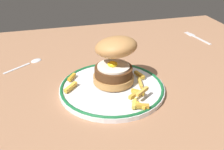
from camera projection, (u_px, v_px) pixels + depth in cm
name	position (u px, v px, depth cm)	size (l,w,h in cm)	color
ground_plane	(118.00, 89.00, 74.21)	(118.32, 101.78, 4.00)	#9D6E4E
dinner_plate	(112.00, 88.00, 69.47)	(27.19, 27.19, 1.60)	silver
burger	(115.00, 59.00, 68.67)	(15.29, 15.54, 12.59)	#B17C42
fries_pile	(120.00, 85.00, 67.84)	(21.86, 24.00, 2.37)	gold
fork	(197.00, 37.00, 103.16)	(3.58, 14.44, 0.36)	silver
spoon	(32.00, 61.00, 84.25)	(11.83, 9.08, 0.90)	silver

